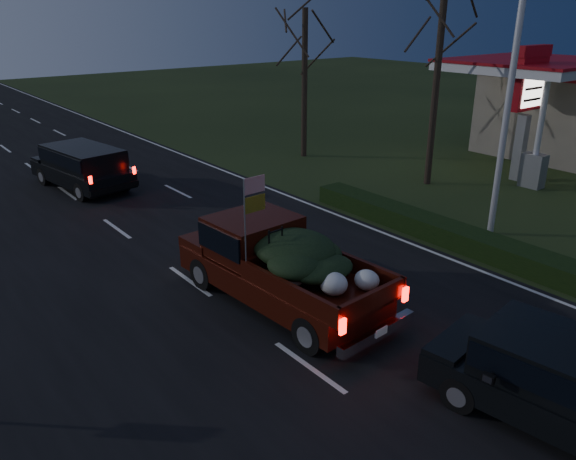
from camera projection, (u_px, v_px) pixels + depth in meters
ground at (309, 367)px, 11.53m from camera, size 120.00×120.00×0.00m
road_asphalt at (309, 367)px, 11.53m from camera, size 14.00×120.00×0.02m
hedge_row at (433, 228)px, 18.11m from camera, size 1.00×10.00×0.60m
light_pole at (514, 60)px, 16.48m from camera, size 0.50×0.90×9.16m
gas_price_pylon at (529, 91)px, 23.04m from camera, size 2.00×0.41×5.57m
gas_canopy at (534, 72)px, 24.71m from camera, size 7.10×6.10×4.88m
bare_tree_mid at (442, 25)px, 21.55m from camera, size 3.60×3.60×8.50m
bare_tree_far at (305, 48)px, 26.50m from camera, size 3.60×3.60×7.00m
pickup_truck at (279, 261)px, 13.71m from camera, size 2.58×5.92×3.04m
lead_suv at (83, 163)px, 22.75m from camera, size 2.77×5.19×1.42m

